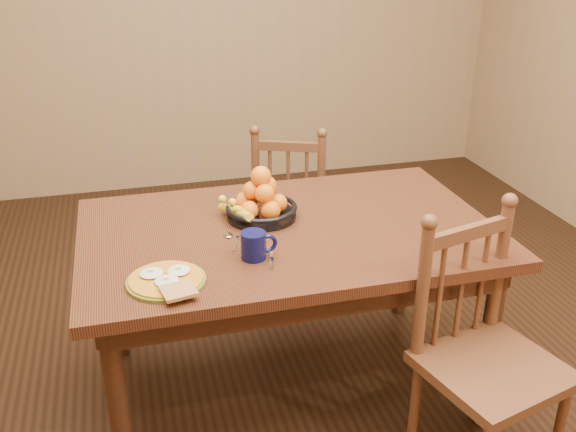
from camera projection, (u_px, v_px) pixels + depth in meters
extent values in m
cube|color=black|center=(288.00, 382.00, 2.82)|extent=(4.50, 5.00, 0.01)
cube|color=olive|center=(195.00, 0.00, 4.46)|extent=(4.50, 0.01, 2.70)
cube|color=black|center=(288.00, 233.00, 2.52)|extent=(1.60, 1.00, 0.04)
cube|color=black|center=(264.00, 208.00, 2.92)|extent=(1.40, 0.04, 0.10)
cube|color=black|center=(320.00, 304.00, 2.18)|extent=(1.40, 0.04, 0.10)
cube|color=black|center=(452.00, 229.00, 2.72)|extent=(0.04, 0.84, 0.10)
cube|color=black|center=(101.00, 272.00, 2.38)|extent=(0.04, 0.84, 0.10)
cylinder|color=black|center=(118.00, 406.00, 2.16)|extent=(0.07, 0.07, 0.70)
cylinder|color=black|center=(489.00, 343.00, 2.49)|extent=(0.07, 0.07, 0.70)
cylinder|color=black|center=(114.00, 288.00, 2.86)|extent=(0.07, 0.07, 0.70)
cylinder|color=black|center=(403.00, 251.00, 3.19)|extent=(0.07, 0.07, 0.70)
cube|color=#4B2916|center=(292.00, 208.00, 3.51)|extent=(0.53, 0.52, 0.04)
cylinder|color=#4B2916|center=(324.00, 233.00, 3.72)|extent=(0.03, 0.03, 0.40)
cylinder|color=#4B2916|center=(267.00, 229.00, 3.76)|extent=(0.03, 0.03, 0.40)
cylinder|color=#4B2916|center=(320.00, 258.00, 3.44)|extent=(0.03, 0.03, 0.40)
cylinder|color=#4B2916|center=(258.00, 254.00, 3.48)|extent=(0.03, 0.03, 0.40)
cylinder|color=#4B2916|center=(321.00, 179.00, 3.23)|extent=(0.04, 0.04, 0.48)
cylinder|color=#4B2916|center=(256.00, 176.00, 3.27)|extent=(0.04, 0.04, 0.48)
cylinder|color=#4B2916|center=(288.00, 186.00, 3.27)|extent=(0.02, 0.02, 0.37)
cube|color=#4B2916|center=(288.00, 146.00, 3.18)|extent=(0.32, 0.15, 0.05)
cube|color=#4B2916|center=(493.00, 369.00, 2.19)|extent=(0.53, 0.51, 0.04)
cylinder|color=#4B2916|center=(414.00, 411.00, 2.34)|extent=(0.04, 0.04, 0.43)
cylinder|color=#4B2916|center=(486.00, 380.00, 2.50)|extent=(0.04, 0.04, 0.43)
cylinder|color=#4B2916|center=(422.00, 292.00, 2.15)|extent=(0.04, 0.04, 0.52)
cylinder|color=#4B2916|center=(500.00, 267.00, 2.31)|extent=(0.04, 0.04, 0.52)
cylinder|color=#4B2916|center=(461.00, 291.00, 2.25)|extent=(0.02, 0.02, 0.40)
cube|color=#4B2916|center=(468.00, 233.00, 2.16)|extent=(0.35, 0.12, 0.05)
cylinder|color=#59601E|center=(166.00, 281.00, 2.12)|extent=(0.26, 0.26, 0.01)
cylinder|color=#BB7717|center=(166.00, 279.00, 2.12)|extent=(0.24, 0.24, 0.01)
ellipsoid|color=silver|center=(151.00, 273.00, 2.13)|extent=(0.08, 0.08, 0.01)
cube|color=#F2E08C|center=(151.00, 270.00, 2.13)|extent=(0.02, 0.02, 0.01)
ellipsoid|color=silver|center=(179.00, 270.00, 2.15)|extent=(0.08, 0.08, 0.01)
cube|color=#F2E08C|center=(178.00, 267.00, 2.15)|extent=(0.02, 0.02, 0.01)
ellipsoid|color=silver|center=(167.00, 281.00, 2.09)|extent=(0.08, 0.08, 0.01)
cube|color=#F2E08C|center=(166.00, 278.00, 2.08)|extent=(0.02, 0.02, 0.01)
cube|color=brown|center=(178.00, 291.00, 2.03)|extent=(0.12, 0.12, 0.01)
cube|color=silver|center=(272.00, 259.00, 2.27)|extent=(0.05, 0.14, 0.00)
cube|color=silver|center=(270.00, 248.00, 2.34)|extent=(0.04, 0.05, 0.00)
cube|color=silver|center=(236.00, 243.00, 2.38)|extent=(0.05, 0.12, 0.00)
ellipsoid|color=silver|center=(228.00, 235.00, 2.44)|extent=(0.03, 0.04, 0.01)
cylinder|color=#090B33|center=(253.00, 245.00, 2.26)|extent=(0.09, 0.09, 0.10)
torus|color=#090B33|center=(268.00, 244.00, 2.27)|extent=(0.07, 0.02, 0.07)
cylinder|color=black|center=(253.00, 234.00, 2.24)|extent=(0.08, 0.08, 0.00)
cylinder|color=silver|center=(265.00, 212.00, 2.54)|extent=(0.06, 0.06, 0.09)
cylinder|color=maroon|center=(265.00, 214.00, 2.54)|extent=(0.05, 0.05, 0.07)
cylinder|color=black|center=(262.00, 215.00, 2.59)|extent=(0.28, 0.28, 0.02)
torus|color=black|center=(261.00, 207.00, 2.58)|extent=(0.29, 0.29, 0.02)
cylinder|color=black|center=(262.00, 217.00, 2.59)|extent=(0.10, 0.10, 0.01)
sphere|color=orange|center=(278.00, 203.00, 2.59)|extent=(0.07, 0.07, 0.07)
sphere|color=orange|center=(263.00, 197.00, 2.63)|extent=(0.08, 0.08, 0.08)
sphere|color=orange|center=(245.00, 201.00, 2.59)|extent=(0.08, 0.08, 0.08)
sphere|color=orange|center=(250.00, 210.00, 2.52)|extent=(0.07, 0.07, 0.07)
sphere|color=orange|center=(271.00, 210.00, 2.52)|extent=(0.08, 0.08, 0.08)
sphere|color=orange|center=(267.00, 186.00, 2.58)|extent=(0.08, 0.08, 0.08)
sphere|color=orange|center=(252.00, 190.00, 2.55)|extent=(0.07, 0.07, 0.07)
sphere|color=orange|center=(265.00, 194.00, 2.51)|extent=(0.08, 0.08, 0.08)
sphere|color=orange|center=(261.00, 176.00, 2.52)|extent=(0.08, 0.08, 0.08)
cylinder|color=yellow|center=(241.00, 214.00, 2.52)|extent=(0.10, 0.17, 0.07)
cylinder|color=yellow|center=(234.00, 209.00, 2.56)|extent=(0.14, 0.15, 0.07)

